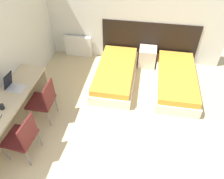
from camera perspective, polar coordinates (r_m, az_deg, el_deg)
The scene contains 11 objects.
wall_back at distance 5.67m, azimuth 3.71°, elevation 19.93°, with size 5.05×0.05×2.70m.
headboard_panel at distance 5.96m, azimuth 9.63°, elevation 12.03°, with size 2.48×0.03×1.10m.
bed_near_window at distance 5.35m, azimuth 0.95°, elevation 4.15°, with size 0.93×1.96×0.39m.
bed_near_door at distance 5.38m, azimuth 16.38°, elevation 2.36°, with size 0.93×1.96×0.39m.
nightstand at distance 5.91m, azimuth 9.19°, elevation 8.39°, with size 0.44×0.42×0.51m.
radiator at distance 6.29m, azimuth -8.75°, elevation 11.14°, with size 0.75×0.12×0.59m.
desk at distance 4.33m, azimuth -25.61°, elevation -4.72°, with size 0.57×2.28×0.77m.
chair_near_laptop at distance 4.42m, azimuth -17.45°, elevation -2.59°, with size 0.47×0.47×0.91m.
chair_near_notebook at distance 3.95m, azimuth -22.34°, elevation -11.25°, with size 0.50×0.50×0.91m.
laptop at distance 4.43m, azimuth -24.38°, elevation 0.97°, with size 0.35×0.26×0.33m.
mug at distance 4.12m, azimuth -26.87°, elevation -4.04°, with size 0.08×0.08×0.09m.
Camera 1 is at (0.55, -0.75, 3.48)m, focal length 35.00 mm.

